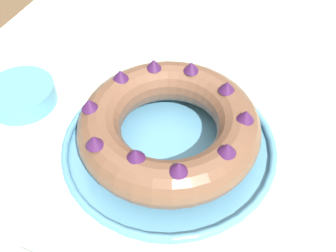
% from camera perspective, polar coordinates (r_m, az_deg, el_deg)
% --- Properties ---
extents(dining_table, '(1.58, 0.97, 0.75)m').
position_cam_1_polar(dining_table, '(0.74, 0.85, -6.08)').
color(dining_table, silver).
rests_on(dining_table, ground_plane).
extents(serving_dish, '(0.35, 0.35, 0.02)m').
position_cam_1_polar(serving_dish, '(0.65, 0.00, -2.71)').
color(serving_dish, '#518EB2').
rests_on(serving_dish, dining_table).
extents(bundt_cake, '(0.29, 0.29, 0.08)m').
position_cam_1_polar(bundt_cake, '(0.61, -0.00, 0.05)').
color(bundt_cake, brown).
rests_on(bundt_cake, serving_dish).
extents(side_bowl, '(0.12, 0.12, 0.04)m').
position_cam_1_polar(side_bowl, '(0.77, -20.51, 4.26)').
color(side_bowl, '#518EB2').
rests_on(side_bowl, dining_table).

